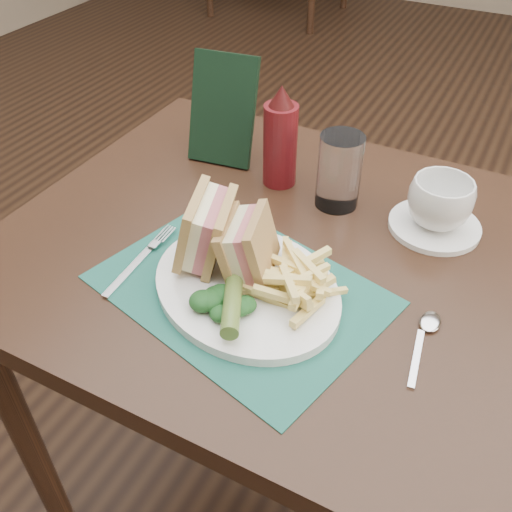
{
  "coord_description": "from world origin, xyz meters",
  "views": [
    {
      "loc": [
        0.29,
        -1.16,
        1.32
      ],
      "look_at": [
        0.0,
        -0.6,
        0.8
      ],
      "focal_mm": 40.0,
      "sensor_mm": 36.0,
      "label": 1
    }
  ],
  "objects": [
    {
      "name": "floor",
      "position": [
        0.0,
        0.0,
        0.0
      ],
      "size": [
        7.0,
        7.0,
        0.0
      ],
      "primitive_type": "plane",
      "color": "black",
      "rests_on": "ground"
    },
    {
      "name": "table_main",
      "position": [
        0.0,
        -0.5,
        0.38
      ],
      "size": [
        0.9,
        0.75,
        0.75
      ],
      "primitive_type": null,
      "color": "black",
      "rests_on": "ground"
    },
    {
      "name": "placemat",
      "position": [
        -0.01,
        -0.63,
        0.75
      ],
      "size": [
        0.46,
        0.38,
        0.0
      ],
      "primitive_type": "cube",
      "rotation": [
        0.0,
        0.0,
        -0.25
      ],
      "color": "#1B574A",
      "rests_on": "table_main"
    },
    {
      "name": "plate",
      "position": [
        0.0,
        -0.63,
        0.76
      ],
      "size": [
        0.37,
        0.34,
        0.01
      ],
      "primitive_type": null,
      "rotation": [
        0.0,
        0.0,
        -0.4
      ],
      "color": "white",
      "rests_on": "placemat"
    },
    {
      "name": "sandwich_half_a",
      "position": [
        -0.1,
        -0.61,
        0.82
      ],
      "size": [
        0.11,
        0.13,
        0.11
      ],
      "primitive_type": null,
      "rotation": [
        0.0,
        0.24,
        0.32
      ],
      "color": "tan",
      "rests_on": "plate"
    },
    {
      "name": "sandwich_half_b",
      "position": [
        -0.03,
        -0.61,
        0.82
      ],
      "size": [
        0.1,
        0.11,
        0.1
      ],
      "primitive_type": null,
      "rotation": [
        0.0,
        -0.24,
        0.24
      ],
      "color": "tan",
      "rests_on": "plate"
    },
    {
      "name": "kale_garnish",
      "position": [
        0.0,
        -0.69,
        0.78
      ],
      "size": [
        0.11,
        0.08,
        0.03
      ],
      "primitive_type": null,
      "color": "#153A19",
      "rests_on": "plate"
    },
    {
      "name": "pickle_spear",
      "position": [
        0.01,
        -0.69,
        0.79
      ],
      "size": [
        0.07,
        0.12,
        0.03
      ],
      "primitive_type": "cylinder",
      "rotation": [
        1.54,
        0.0,
        0.45
      ],
      "color": "#4B6626",
      "rests_on": "plate"
    },
    {
      "name": "fries_pile",
      "position": [
        0.07,
        -0.61,
        0.79
      ],
      "size": [
        0.18,
        0.2,
        0.05
      ],
      "primitive_type": null,
      "color": "#F8DF7C",
      "rests_on": "plate"
    },
    {
      "name": "fork",
      "position": [
        -0.18,
        -0.65,
        0.76
      ],
      "size": [
        0.04,
        0.17,
        0.01
      ],
      "primitive_type": null,
      "rotation": [
        0.0,
        0.0,
        0.06
      ],
      "color": "silver",
      "rests_on": "placemat"
    },
    {
      "name": "spoon",
      "position": [
        0.25,
        -0.62,
        0.76
      ],
      "size": [
        0.05,
        0.15,
        0.01
      ],
      "primitive_type": null,
      "rotation": [
        0.0,
        0.0,
        0.13
      ],
      "color": "silver",
      "rests_on": "table_main"
    },
    {
      "name": "saucer",
      "position": [
        0.2,
        -0.35,
        0.76
      ],
      "size": [
        0.16,
        0.16,
        0.01
      ],
      "primitive_type": "cylinder",
      "rotation": [
        0.0,
        0.0,
        -0.07
      ],
      "color": "white",
      "rests_on": "table_main"
    },
    {
      "name": "coffee_cup",
      "position": [
        0.2,
        -0.35,
        0.8
      ],
      "size": [
        0.12,
        0.12,
        0.08
      ],
      "primitive_type": "imported",
      "rotation": [
        0.0,
        0.0,
        0.19
      ],
      "color": "white",
      "rests_on": "saucer"
    },
    {
      "name": "drinking_glass",
      "position": [
        0.03,
        -0.36,
        0.81
      ],
      "size": [
        0.08,
        0.08,
        0.13
      ],
      "primitive_type": "cylinder",
      "rotation": [
        0.0,
        0.0,
        0.07
      ],
      "color": "white",
      "rests_on": "table_main"
    },
    {
      "name": "ketchup_bottle",
      "position": [
        -0.09,
        -0.34,
        0.84
      ],
      "size": [
        0.08,
        0.08,
        0.19
      ],
      "primitive_type": null,
      "rotation": [
        0.0,
        0.0,
        -0.29
      ],
      "color": "#530E12",
      "rests_on": "table_main"
    },
    {
      "name": "check_presenter",
      "position": [
        -0.22,
        -0.31,
        0.85
      ],
      "size": [
        0.13,
        0.09,
        0.2
      ],
      "primitive_type": "cube",
      "rotation": [
        -0.31,
        0.0,
        0.13
      ],
      "color": "black",
      "rests_on": "table_main"
    }
  ]
}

